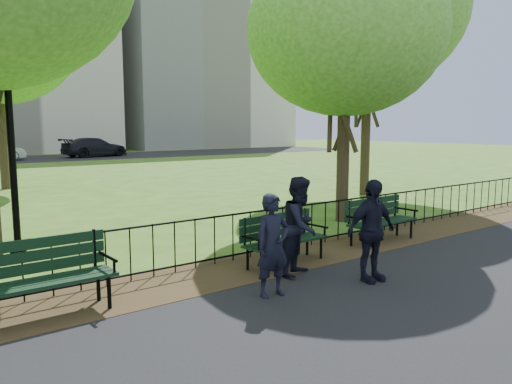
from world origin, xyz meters
TOP-DOWN VIEW (x-y plane):
  - ground at (0.00, 0.00)m, footprint 120.00×120.00m
  - dirt_strip at (0.00, 1.50)m, footprint 60.00×1.60m
  - iron_fence at (0.00, 2.00)m, footprint 24.06×0.06m
  - apartment_east at (26.00, 48.00)m, footprint 20.00×15.00m
  - park_bench_main at (0.22, 1.25)m, footprint 1.78×0.67m
  - park_bench_left_a at (-3.80, 1.31)m, footprint 1.98×0.64m
  - park_bench_right_a at (3.18, 1.38)m, footprint 1.83×0.61m
  - lamppost at (-3.22, 5.06)m, footprint 0.36×0.36m
  - tree_near_e at (4.33, 3.50)m, footprint 5.01×5.01m
  - tree_mid_e at (8.80, 6.55)m, footprint 6.71×6.71m
  - person_left at (-0.83, 0.08)m, footprint 0.58×0.40m
  - person_mid at (0.22, 0.63)m, footprint 0.90×0.71m
  - person_right at (0.87, -0.33)m, footprint 1.00×0.48m
  - sedan_dark at (8.87, 34.52)m, footprint 5.54×2.94m

SIDE VIEW (x-z plane):
  - ground at x=0.00m, z-range 0.00..0.00m
  - dirt_strip at x=0.00m, z-range 0.01..0.02m
  - iron_fence at x=0.00m, z-range 0.00..1.00m
  - park_bench_right_a at x=3.18m, z-range 0.07..1.11m
  - park_bench_main at x=0.22m, z-range 0.10..1.09m
  - park_bench_left_a at x=-3.80m, z-range 0.08..1.20m
  - person_left at x=-0.83m, z-range 0.01..1.53m
  - sedan_dark at x=8.87m, z-range 0.01..1.54m
  - person_right at x=0.87m, z-range 0.01..1.66m
  - person_mid at x=0.22m, z-range 0.01..1.67m
  - lamppost at x=-3.22m, z-range 0.18..4.15m
  - tree_near_e at x=4.33m, z-range 1.35..8.34m
  - tree_mid_e at x=8.80m, z-range 1.82..11.17m
  - apartment_east at x=26.00m, z-range 0.00..24.00m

